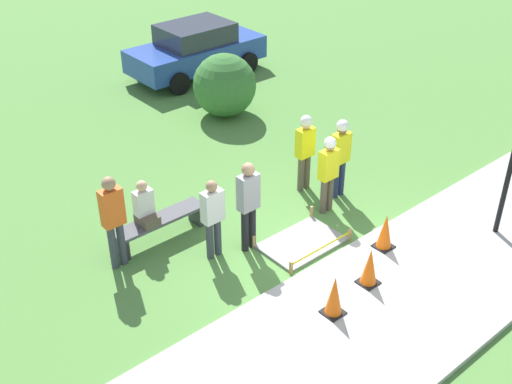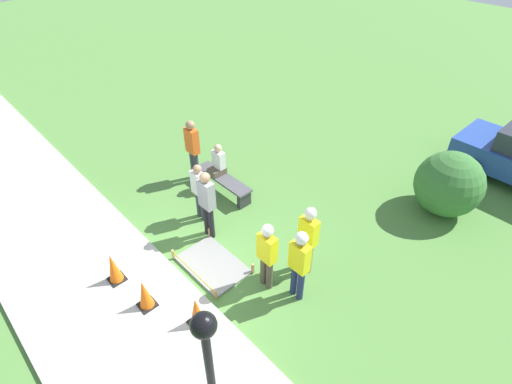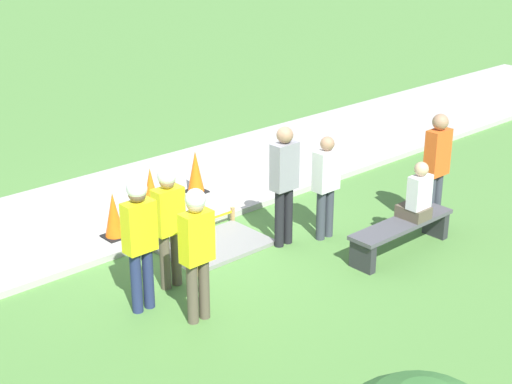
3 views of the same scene
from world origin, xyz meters
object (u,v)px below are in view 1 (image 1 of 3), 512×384
object	(u,v)px
traffic_cone_near_patch	(334,296)
traffic_cone_sidewalk_edge	(385,231)
park_bench	(160,224)
bystander_in_gray_shirt	(213,215)
parked_car_blue	(196,49)
traffic_cone_far_patch	(370,267)
bystander_in_white_shirt	(248,201)
person_seated_on_bench	(145,207)
worker_supervisor	(305,146)
worker_trainee	(341,152)
worker_assistant	(328,168)
bystander_in_orange_shirt	(113,216)

from	to	relation	value
traffic_cone_near_patch	traffic_cone_sidewalk_edge	world-z (taller)	traffic_cone_near_patch
park_bench	bystander_in_gray_shirt	xyz separation A→B (m)	(0.46, -1.10, 0.57)
park_bench	parked_car_blue	size ratio (longest dim) A/B	0.46
traffic_cone_far_patch	bystander_in_white_shirt	xyz separation A→B (m)	(-0.84, 2.24, 0.60)
person_seated_on_bench	worker_supervisor	xyz separation A→B (m)	(3.67, -0.52, 0.22)
worker_supervisor	bystander_in_gray_shirt	distance (m)	3.01
worker_trainee	bystander_in_gray_shirt	distance (m)	3.31
traffic_cone_sidewalk_edge	worker_assistant	distance (m)	1.77
traffic_cone_near_patch	worker_assistant	xyz separation A→B (m)	(2.22, 2.31, 0.54)
traffic_cone_far_patch	bystander_in_white_shirt	size ratio (longest dim) A/B	0.39
worker_supervisor	bystander_in_white_shirt	size ratio (longest dim) A/B	0.95
traffic_cone_far_patch	worker_assistant	size ratio (longest dim) A/B	0.42
park_bench	worker_assistant	xyz separation A→B (m)	(3.14, -1.41, 0.67)
traffic_cone_near_patch	bystander_in_orange_shirt	xyz separation A→B (m)	(-1.96, 3.51, 0.61)
park_bench	bystander_in_gray_shirt	distance (m)	1.32
worker_assistant	bystander_in_gray_shirt	distance (m)	2.70
person_seated_on_bench	bystander_in_white_shirt	xyz separation A→B (m)	(1.36, -1.39, 0.23)
traffic_cone_near_patch	worker_assistant	world-z (taller)	worker_assistant
parked_car_blue	worker_assistant	bearing A→B (deg)	-107.35
traffic_cone_sidewalk_edge	worker_trainee	distance (m)	2.18
park_bench	parked_car_blue	world-z (taller)	parked_car_blue
worker_supervisor	worker_assistant	world-z (taller)	worker_supervisor
traffic_cone_near_patch	worker_supervisor	distance (m)	4.13
person_seated_on_bench	bystander_in_orange_shirt	world-z (taller)	bystander_in_orange_shirt
traffic_cone_sidewalk_edge	bystander_in_gray_shirt	world-z (taller)	bystander_in_gray_shirt
person_seated_on_bench	parked_car_blue	world-z (taller)	parked_car_blue
traffic_cone_near_patch	worker_supervisor	bearing A→B (deg)	52.57
traffic_cone_sidewalk_edge	worker_assistant	xyz separation A→B (m)	(0.17, 1.67, 0.56)
traffic_cone_far_patch	person_seated_on_bench	size ratio (longest dim) A/B	0.81
park_bench	traffic_cone_sidewalk_edge	bearing A→B (deg)	-46.06
bystander_in_white_shirt	bystander_in_gray_shirt	bearing A→B (deg)	159.32
worker_supervisor	worker_trainee	distance (m)	0.77
worker_assistant	parked_car_blue	xyz separation A→B (m)	(2.50, 7.92, -0.20)
worker_supervisor	worker_trainee	world-z (taller)	worker_trainee
traffic_cone_far_patch	bystander_in_orange_shirt	world-z (taller)	bystander_in_orange_shirt
bystander_in_gray_shirt	worker_assistant	bearing A→B (deg)	-6.50
traffic_cone_sidewalk_edge	parked_car_blue	xyz separation A→B (m)	(2.67, 9.60, 0.36)
traffic_cone_far_patch	worker_supervisor	world-z (taller)	worker_supervisor
bystander_in_white_shirt	bystander_in_orange_shirt	bearing A→B (deg)	151.92
park_bench	person_seated_on_bench	xyz separation A→B (m)	(-0.26, 0.05, 0.48)
traffic_cone_far_patch	bystander_in_gray_shirt	distance (m)	2.93
person_seated_on_bench	bystander_in_gray_shirt	bearing A→B (deg)	-57.94
worker_assistant	bystander_in_gray_shirt	world-z (taller)	worker_assistant
traffic_cone_far_patch	worker_supervisor	distance (m)	3.50
park_bench	bystander_in_white_shirt	distance (m)	1.88
bystander_in_orange_shirt	worker_assistant	bearing A→B (deg)	-16.10
traffic_cone_near_patch	bystander_in_gray_shirt	bearing A→B (deg)	99.91
worker_trainee	bystander_in_white_shirt	world-z (taller)	bystander_in_white_shirt
traffic_cone_sidewalk_edge	traffic_cone_near_patch	bearing A→B (deg)	-162.73
worker_trainee	traffic_cone_near_patch	bearing A→B (deg)	-137.97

